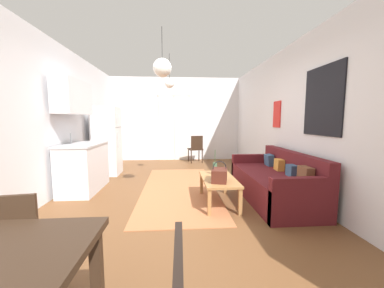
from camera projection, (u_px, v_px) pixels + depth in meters
ground_plane at (177, 203)px, 3.76m from camera, size 4.84×8.27×0.10m
wall_back at (176, 119)px, 7.45m from camera, size 4.44×0.13×2.75m
wall_right at (304, 118)px, 3.76m from camera, size 0.12×7.87×2.75m
wall_left at (37, 118)px, 3.45m from camera, size 0.12×7.87×2.75m
area_rug at (179, 188)px, 4.36m from camera, size 1.40×3.30×0.01m
couch at (276, 183)px, 3.76m from camera, size 0.88×1.98×0.81m
coffee_table at (219, 181)px, 3.58m from camera, size 0.52×1.04×0.42m
bamboo_vase at (215, 169)px, 3.77m from camera, size 0.07×0.07×0.43m
handbag at (219, 175)px, 3.35m from camera, size 0.30×0.37×0.32m
dining_chair_near at (16, 247)px, 1.47m from camera, size 0.47×0.45×0.90m
refrigerator at (107, 141)px, 5.44m from camera, size 0.62×0.61×1.67m
kitchen_counter at (81, 150)px, 4.18m from camera, size 0.61×1.17×2.08m
accent_chair at (196, 148)px, 6.99m from camera, size 0.49×0.48×0.86m
pendant_lamp_near at (162, 68)px, 3.38m from camera, size 0.28×0.28×0.75m
pendant_lamp_far at (170, 83)px, 4.73m from camera, size 0.20×0.20×0.72m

